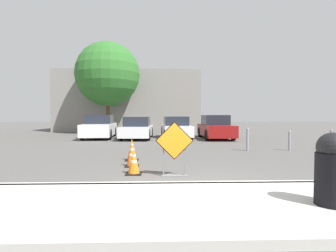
{
  "coord_description": "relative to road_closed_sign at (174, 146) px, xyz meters",
  "views": [
    {
      "loc": [
        -0.74,
        -5.48,
        1.56
      ],
      "look_at": [
        -0.11,
        13.4,
        0.78
      ],
      "focal_mm": 28.0,
      "sensor_mm": 36.0,
      "label": 1
    }
  ],
  "objects": [
    {
      "name": "parked_car_second",
      "position": [
        -1.86,
        10.85,
        -0.1
      ],
      "size": [
        2.02,
        4.23,
        1.46
      ],
      "rotation": [
        0.0,
        0.0,
        3.11
      ],
      "color": "white",
      "rests_on": "ground_plane"
    },
    {
      "name": "street_tree_behind_lot",
      "position": [
        -4.81,
        16.13,
        4.31
      ],
      "size": [
        5.46,
        5.46,
        7.82
      ],
      "color": "#513823",
      "rests_on": "ground_plane"
    },
    {
      "name": "curb_lip",
      "position": [
        0.36,
        -1.13,
        -0.7
      ],
      "size": [
        21.87,
        0.2,
        0.14
      ],
      "color": "beige",
      "rests_on": "ground_plane"
    },
    {
      "name": "traffic_cone_second",
      "position": [
        -1.22,
        1.34,
        -0.43
      ],
      "size": [
        0.4,
        0.4,
        0.71
      ],
      "color": "black",
      "rests_on": "ground_plane"
    },
    {
      "name": "sidewalk_strip",
      "position": [
        0.36,
        -2.43,
        -0.7
      ],
      "size": [
        21.87,
        2.6,
        0.14
      ],
      "color": "beige",
      "rests_on": "ground_plane"
    },
    {
      "name": "road_closed_sign",
      "position": [
        0.0,
        0.0,
        0.0
      ],
      "size": [
        0.97,
        0.2,
        1.4
      ],
      "color": "black",
      "rests_on": "ground_plane"
    },
    {
      "name": "trash_bin",
      "position": [
        2.34,
        -2.61,
        -0.05
      ],
      "size": [
        0.5,
        0.5,
        1.15
      ],
      "color": "black",
      "rests_on": "sidewalk_strip"
    },
    {
      "name": "bollard_second",
      "position": [
        5.38,
        4.74,
        -0.3
      ],
      "size": [
        0.12,
        0.12,
        0.89
      ],
      "color": "gray",
      "rests_on": "ground_plane"
    },
    {
      "name": "traffic_cone_third",
      "position": [
        -1.33,
        2.39,
        -0.4
      ],
      "size": [
        0.44,
        0.44,
        0.76
      ],
      "color": "black",
      "rests_on": "ground_plane"
    },
    {
      "name": "traffic_cone_nearest",
      "position": [
        -1.06,
        0.3,
        -0.44
      ],
      "size": [
        0.42,
        0.42,
        0.68
      ],
      "color": "black",
      "rests_on": "ground_plane"
    },
    {
      "name": "parked_car_third",
      "position": [
        0.76,
        11.31,
        -0.09
      ],
      "size": [
        2.0,
        4.35,
        1.48
      ],
      "rotation": [
        0.0,
        0.0,
        3.19
      ],
      "color": "white",
      "rests_on": "ground_plane"
    },
    {
      "name": "bollard_third",
      "position": [
        7.26,
        4.74,
        -0.27
      ],
      "size": [
        0.12,
        0.12,
        0.94
      ],
      "color": "gray",
      "rests_on": "ground_plane"
    },
    {
      "name": "ground_plane",
      "position": [
        0.36,
        8.87,
        -0.77
      ],
      "size": [
        96.0,
        96.0,
        0.0
      ],
      "primitive_type": "plane",
      "color": "#565451"
    },
    {
      "name": "building_facade_backdrop",
      "position": [
        -3.44,
        20.22,
        2.15
      ],
      "size": [
        13.86,
        5.0,
        5.85
      ],
      "color": "gray",
      "rests_on": "ground_plane"
    },
    {
      "name": "parked_car_nearest",
      "position": [
        -4.49,
        11.52,
        -0.04
      ],
      "size": [
        2.14,
        4.68,
        1.58
      ],
      "rotation": [
        0.0,
        0.0,
        3.2
      ],
      "color": "white",
      "rests_on": "ground_plane"
    },
    {
      "name": "parked_car_fourth",
      "position": [
        3.38,
        10.85,
        -0.05
      ],
      "size": [
        1.85,
        4.53,
        1.57
      ],
      "rotation": [
        0.0,
        0.0,
        3.14
      ],
      "color": "maroon",
      "rests_on": "ground_plane"
    },
    {
      "name": "bollard_nearest",
      "position": [
        3.5,
        4.74,
        -0.24
      ],
      "size": [
        0.12,
        0.12,
        1.01
      ],
      "color": "gray",
      "rests_on": "ground_plane"
    }
  ]
}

